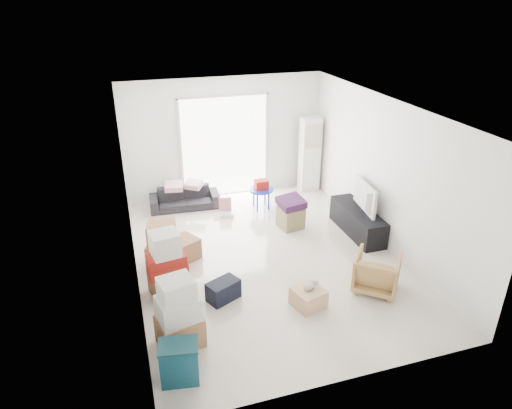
{
  "coord_description": "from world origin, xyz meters",
  "views": [
    {
      "loc": [
        -2.25,
        -6.64,
        4.36
      ],
      "look_at": [
        -0.13,
        0.2,
        0.98
      ],
      "focal_mm": 32.0,
      "sensor_mm": 36.0,
      "label": 1
    }
  ],
  "objects_px": {
    "ac_tower": "(310,154)",
    "storage_bins": "(179,362)",
    "sofa": "(184,195)",
    "kids_table": "(261,188)",
    "television": "(359,207)",
    "armchair": "(377,271)",
    "tv_console": "(357,221)",
    "ottoman": "(291,217)",
    "wood_crate": "(308,297)"
  },
  "relations": [
    {
      "from": "tv_console",
      "to": "kids_table",
      "type": "bearing_deg",
      "value": 131.27
    },
    {
      "from": "ac_tower",
      "to": "kids_table",
      "type": "distance_m",
      "value": 1.6
    },
    {
      "from": "storage_bins",
      "to": "sofa",
      "type": "bearing_deg",
      "value": 80.1
    },
    {
      "from": "television",
      "to": "armchair",
      "type": "relative_size",
      "value": 1.41
    },
    {
      "from": "sofa",
      "to": "ottoman",
      "type": "height_order",
      "value": "sofa"
    },
    {
      "from": "wood_crate",
      "to": "kids_table",
      "type": "bearing_deg",
      "value": 83.88
    },
    {
      "from": "tv_console",
      "to": "wood_crate",
      "type": "xyz_separation_m",
      "value": [
        -1.82,
        -1.84,
        -0.11
      ]
    },
    {
      "from": "armchair",
      "to": "kids_table",
      "type": "height_order",
      "value": "armchair"
    },
    {
      "from": "ottoman",
      "to": "wood_crate",
      "type": "bearing_deg",
      "value": -105.09
    },
    {
      "from": "television",
      "to": "sofa",
      "type": "bearing_deg",
      "value": 62.02
    },
    {
      "from": "ottoman",
      "to": "tv_console",
      "type": "bearing_deg",
      "value": -27.88
    },
    {
      "from": "television",
      "to": "armchair",
      "type": "height_order",
      "value": "armchair"
    },
    {
      "from": "tv_console",
      "to": "sofa",
      "type": "bearing_deg",
      "value": 144.66
    },
    {
      "from": "television",
      "to": "ac_tower",
      "type": "bearing_deg",
      "value": 8.6
    },
    {
      "from": "storage_bins",
      "to": "television",
      "type": "bearing_deg",
      "value": 34.85
    },
    {
      "from": "tv_console",
      "to": "ottoman",
      "type": "height_order",
      "value": "tv_console"
    },
    {
      "from": "kids_table",
      "to": "sofa",
      "type": "bearing_deg",
      "value": 162.31
    },
    {
      "from": "ac_tower",
      "to": "wood_crate",
      "type": "height_order",
      "value": "ac_tower"
    },
    {
      "from": "ac_tower",
      "to": "sofa",
      "type": "bearing_deg",
      "value": -177.14
    },
    {
      "from": "tv_console",
      "to": "storage_bins",
      "type": "relative_size",
      "value": 2.76
    },
    {
      "from": "armchair",
      "to": "television",
      "type": "bearing_deg",
      "value": -70.16
    },
    {
      "from": "wood_crate",
      "to": "armchair",
      "type": "bearing_deg",
      "value": 3.57
    },
    {
      "from": "ac_tower",
      "to": "kids_table",
      "type": "xyz_separation_m",
      "value": [
        -1.4,
        -0.66,
        -0.41
      ]
    },
    {
      "from": "tv_console",
      "to": "storage_bins",
      "type": "xyz_separation_m",
      "value": [
        -3.9,
        -2.72,
        0.02
      ]
    },
    {
      "from": "television",
      "to": "storage_bins",
      "type": "distance_m",
      "value": 4.76
    },
    {
      "from": "ottoman",
      "to": "kids_table",
      "type": "distance_m",
      "value": 1.1
    },
    {
      "from": "television",
      "to": "ottoman",
      "type": "bearing_deg",
      "value": 69.47
    },
    {
      "from": "sofa",
      "to": "wood_crate",
      "type": "xyz_separation_m",
      "value": [
        1.23,
        -4.0,
        -0.15
      ]
    },
    {
      "from": "armchair",
      "to": "kids_table",
      "type": "xyz_separation_m",
      "value": [
        -0.82,
        3.41,
        0.12
      ]
    },
    {
      "from": "wood_crate",
      "to": "storage_bins",
      "type": "bearing_deg",
      "value": -157.06
    },
    {
      "from": "tv_console",
      "to": "ottoman",
      "type": "relative_size",
      "value": 3.47
    },
    {
      "from": "tv_console",
      "to": "ottoman",
      "type": "distance_m",
      "value": 1.32
    },
    {
      "from": "tv_console",
      "to": "armchair",
      "type": "xyz_separation_m",
      "value": [
        -0.63,
        -1.76,
        0.09
      ]
    },
    {
      "from": "television",
      "to": "sofa",
      "type": "height_order",
      "value": "television"
    },
    {
      "from": "television",
      "to": "sofa",
      "type": "xyz_separation_m",
      "value": [
        -3.05,
        2.16,
        -0.28
      ]
    },
    {
      "from": "sofa",
      "to": "armchair",
      "type": "height_order",
      "value": "armchair"
    },
    {
      "from": "storage_bins",
      "to": "wood_crate",
      "type": "relative_size",
      "value": 1.27
    },
    {
      "from": "television",
      "to": "sofa",
      "type": "relative_size",
      "value": 0.65
    },
    {
      "from": "television",
      "to": "kids_table",
      "type": "height_order",
      "value": "kids_table"
    },
    {
      "from": "armchair",
      "to": "kids_table",
      "type": "bearing_deg",
      "value": -37.0
    },
    {
      "from": "storage_bins",
      "to": "wood_crate",
      "type": "xyz_separation_m",
      "value": [
        2.08,
        0.88,
        -0.13
      ]
    },
    {
      "from": "storage_bins",
      "to": "ottoman",
      "type": "bearing_deg",
      "value": 50.58
    },
    {
      "from": "storage_bins",
      "to": "ottoman",
      "type": "distance_m",
      "value": 4.31
    },
    {
      "from": "ac_tower",
      "to": "storage_bins",
      "type": "relative_size",
      "value": 3.18
    },
    {
      "from": "television",
      "to": "tv_console",
      "type": "bearing_deg",
      "value": 0.0
    },
    {
      "from": "ac_tower",
      "to": "sofa",
      "type": "height_order",
      "value": "ac_tower"
    },
    {
      "from": "armchair",
      "to": "storage_bins",
      "type": "xyz_separation_m",
      "value": [
        -3.27,
        -0.95,
        -0.07
      ]
    },
    {
      "from": "armchair",
      "to": "ottoman",
      "type": "bearing_deg",
      "value": -37.87
    },
    {
      "from": "sofa",
      "to": "kids_table",
      "type": "height_order",
      "value": "kids_table"
    },
    {
      "from": "kids_table",
      "to": "wood_crate",
      "type": "distance_m",
      "value": 3.52
    }
  ]
}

